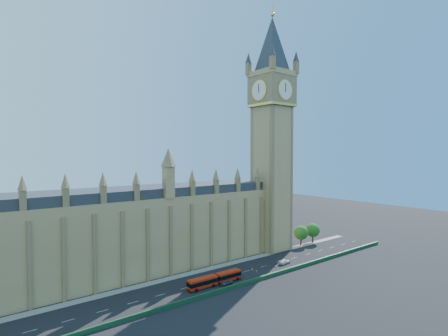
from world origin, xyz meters
TOP-DOWN VIEW (x-y plane):
  - ground at (0.00, 0.00)m, footprint 400.00×400.00m
  - palace_westminster at (-25.00, 22.00)m, footprint 120.00×20.00m
  - elizabeth_tower at (38.00, 13.99)m, footprint 20.59×20.59m
  - bridge_parapet at (0.00, -9.00)m, footprint 160.00×0.60m
  - kerb_north at (0.00, 9.50)m, footprint 160.00×3.00m
  - tree_east_near at (52.22, 10.08)m, footprint 6.00×6.00m
  - tree_east_far at (60.22, 10.08)m, footprint 6.00×6.00m
  - red_bus at (-3.64, -3.35)m, footprint 18.27×3.18m
  - car_grey at (-0.82, -5.44)m, footprint 4.31×2.00m
  - car_silver at (2.00, -3.14)m, footprint 4.03×1.43m
  - car_white at (27.88, -2.49)m, footprint 5.29×2.60m
  - cone_a at (22.57, -3.45)m, footprint 0.45×0.45m
  - cone_b at (14.00, -2.68)m, footprint 0.51×0.51m
  - cone_c at (14.00, -0.63)m, footprint 0.60×0.60m
  - cone_d at (27.83, -2.18)m, footprint 0.50×0.50m

SIDE VIEW (x-z plane):
  - ground at x=0.00m, z-range 0.00..0.00m
  - kerb_north at x=0.00m, z-range 0.00..0.16m
  - cone_d at x=27.83m, z-range 0.00..0.64m
  - cone_b at x=14.00m, z-range 0.00..0.68m
  - cone_a at x=22.57m, z-range 0.00..0.70m
  - cone_c at x=14.00m, z-range 0.00..0.73m
  - bridge_parapet at x=0.00m, z-range 0.00..1.20m
  - car_silver at x=2.00m, z-range 0.00..1.32m
  - car_grey at x=-0.82m, z-range 0.00..1.43m
  - car_white at x=27.88m, z-range 0.00..1.48m
  - red_bus at x=-3.64m, z-range 0.08..3.18m
  - tree_east_near at x=52.22m, z-range 1.39..9.89m
  - tree_east_far at x=60.22m, z-range 1.39..9.89m
  - palace_westminster at x=-25.00m, z-range -0.14..27.86m
  - elizabeth_tower at x=38.00m, z-range 2.06..107.06m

